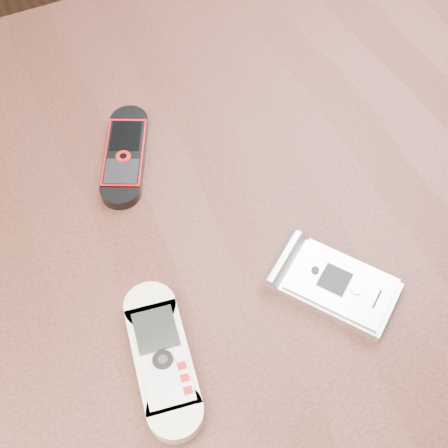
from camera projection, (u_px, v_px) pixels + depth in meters
ground at (222, 443)px, 1.21m from camera, size 4.00×4.00×0.00m
table at (220, 285)px, 0.68m from camera, size 1.20×0.80×0.75m
nokia_white at (162, 358)px, 0.51m from camera, size 0.07×0.14×0.02m
nokia_black_red at (125, 155)px, 0.63m from camera, size 0.09×0.13×0.01m
motorola_razr at (337, 285)px, 0.55m from camera, size 0.12×0.13×0.02m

